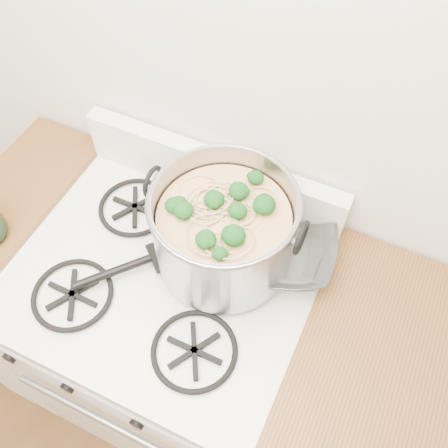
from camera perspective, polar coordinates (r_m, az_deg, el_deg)
gas_range at (r=1.72m, az=-5.52°, el=-13.40°), size 0.76×0.66×0.92m
counter_left at (r=1.88m, az=-19.22°, el=-6.26°), size 0.25×0.65×0.92m
stock_pot at (r=1.20m, az=-0.00°, el=-0.77°), size 0.38×0.35×0.24m
spatula at (r=1.29m, az=-6.12°, el=-3.04°), size 0.42×0.42×0.02m
glass_bowl at (r=1.29m, az=6.15°, el=-2.88°), size 0.14×0.14×0.03m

